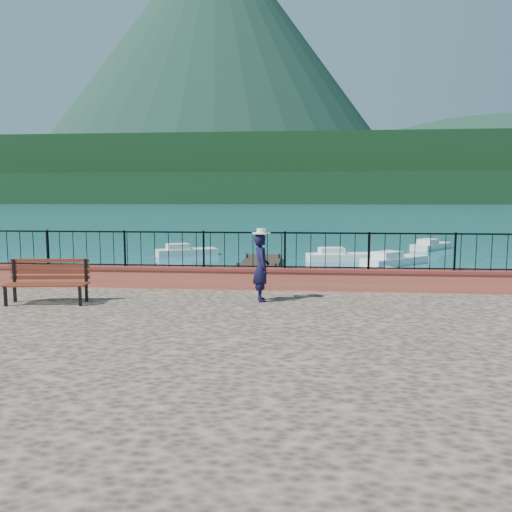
% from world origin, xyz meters
% --- Properties ---
extents(ground, '(2000.00, 2000.00, 0.00)m').
position_xyz_m(ground, '(0.00, 0.00, 0.00)').
color(ground, '#19596B').
rests_on(ground, ground).
extents(parapet, '(28.00, 0.46, 0.58)m').
position_xyz_m(parapet, '(0.00, 3.70, 1.49)').
color(parapet, '#A7543C').
rests_on(parapet, promenade).
extents(railing, '(27.00, 0.05, 0.95)m').
position_xyz_m(railing, '(0.00, 3.70, 2.25)').
color(railing, black).
rests_on(railing, parapet).
extents(dock, '(2.00, 16.00, 0.30)m').
position_xyz_m(dock, '(-2.00, 12.00, 0.15)').
color(dock, '#2D231C').
rests_on(dock, ground).
extents(far_forest, '(900.00, 60.00, 18.00)m').
position_xyz_m(far_forest, '(0.00, 300.00, 9.00)').
color(far_forest, black).
rests_on(far_forest, ground).
extents(foothills, '(900.00, 120.00, 44.00)m').
position_xyz_m(foothills, '(0.00, 360.00, 22.00)').
color(foothills, black).
rests_on(foothills, ground).
extents(volcano, '(560.00, 560.00, 380.00)m').
position_xyz_m(volcano, '(-120.00, 700.00, 190.00)').
color(volcano, '#142D23').
rests_on(volcano, ground).
extents(companion_hill, '(448.00, 384.00, 180.00)m').
position_xyz_m(companion_hill, '(220.00, 560.00, 0.00)').
color(companion_hill, '#142D23').
rests_on(companion_hill, ground).
extents(park_bench, '(1.90, 0.81, 1.02)m').
position_xyz_m(park_bench, '(-5.74, 1.39, 1.51)').
color(park_bench, black).
rests_on(park_bench, promenade).
extents(person, '(0.51, 0.66, 1.61)m').
position_xyz_m(person, '(-0.81, 2.15, 2.01)').
color(person, black).
rests_on(person, promenade).
extents(hat, '(0.44, 0.44, 0.12)m').
position_xyz_m(hat, '(-0.81, 2.15, 2.87)').
color(hat, white).
rests_on(hat, person).
extents(boat_0, '(4.42, 3.17, 0.80)m').
position_xyz_m(boat_0, '(-4.14, 9.03, 0.40)').
color(boat_0, white).
rests_on(boat_0, ground).
extents(boat_1, '(4.04, 3.76, 0.80)m').
position_xyz_m(boat_1, '(4.47, 10.48, 0.40)').
color(boat_1, silver).
rests_on(boat_1, ground).
extents(boat_2, '(4.04, 3.79, 0.80)m').
position_xyz_m(boat_2, '(5.24, 18.14, 0.40)').
color(boat_2, silver).
rests_on(boat_2, ground).
extents(boat_3, '(3.98, 2.89, 0.80)m').
position_xyz_m(boat_3, '(-7.13, 21.46, 0.40)').
color(boat_3, silver).
rests_on(boat_3, ground).
extents(boat_4, '(4.15, 2.03, 0.80)m').
position_xyz_m(boat_4, '(2.47, 19.67, 0.40)').
color(boat_4, silver).
rests_on(boat_4, ground).
extents(boat_5, '(3.55, 3.96, 0.80)m').
position_xyz_m(boat_5, '(9.38, 26.82, 0.40)').
color(boat_5, silver).
rests_on(boat_5, ground).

